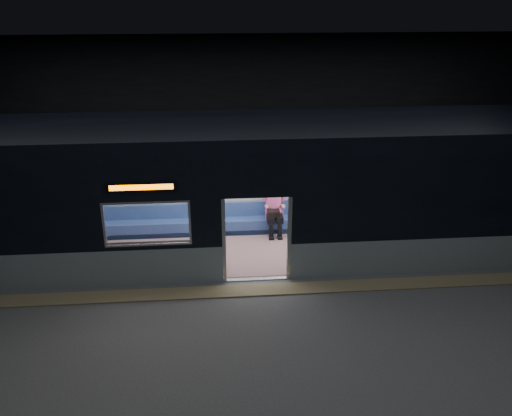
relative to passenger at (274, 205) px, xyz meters
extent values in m
cube|color=#47494C|center=(-0.69, -3.55, -0.85)|extent=(24.00, 14.00, 0.01)
cube|color=black|center=(-0.69, -3.55, 4.13)|extent=(24.00, 14.00, 0.04)
cube|color=black|center=(-0.69, 3.43, 1.65)|extent=(24.00, 0.04, 5.00)
cube|color=#8C7F59|center=(-0.69, -3.00, -0.83)|extent=(22.80, 0.50, 0.03)
cube|color=#8896A3|center=(-5.54, -2.49, -0.40)|extent=(8.30, 0.12, 0.90)
cube|color=#8896A3|center=(4.16, -2.49, -0.40)|extent=(8.30, 0.12, 0.90)
cube|color=black|center=(-5.54, -2.49, 1.20)|extent=(8.30, 0.12, 2.30)
cube|color=black|center=(4.16, -2.49, 1.20)|extent=(8.30, 0.12, 2.30)
cube|color=black|center=(-0.69, -2.49, 1.78)|extent=(1.40, 0.12, 1.15)
cube|color=#B7BABC|center=(-1.43, -2.49, 0.18)|extent=(0.08, 0.14, 2.05)
cube|color=#B7BABC|center=(0.05, -2.49, 0.18)|extent=(0.08, 0.14, 2.05)
cube|color=black|center=(-3.14, -2.57, 1.54)|extent=(1.50, 0.04, 0.18)
cube|color=#FF7200|center=(-3.14, -2.57, 1.54)|extent=(1.34, 0.03, 0.12)
cube|color=beige|center=(-0.69, 0.39, 0.75)|extent=(18.00, 0.12, 3.20)
cube|color=black|center=(-0.69, -1.05, 2.43)|extent=(18.00, 3.00, 0.15)
cube|color=#805D5E|center=(-0.69, -1.05, -0.83)|extent=(17.76, 2.76, 0.04)
cube|color=beige|center=(-0.69, -1.05, 1.50)|extent=(17.76, 2.76, 0.10)
cube|color=navy|center=(-0.69, 0.07, -0.60)|extent=(11.00, 0.48, 0.41)
cube|color=navy|center=(-0.69, 0.26, -0.20)|extent=(11.00, 0.10, 0.40)
cube|color=#6E5057|center=(-3.99, -2.14, -0.60)|extent=(4.40, 0.48, 0.41)
cube|color=#6E5057|center=(2.61, -2.14, -0.60)|extent=(4.40, 0.48, 0.41)
cylinder|color=silver|center=(-1.64, -2.18, 0.32)|extent=(0.04, 0.04, 2.26)
cylinder|color=silver|center=(-1.64, 0.08, 0.32)|extent=(0.04, 0.04, 2.26)
cylinder|color=silver|center=(0.26, -2.18, 0.32)|extent=(0.04, 0.04, 2.26)
cylinder|color=silver|center=(0.26, 0.08, 0.32)|extent=(0.04, 0.04, 2.26)
cylinder|color=silver|center=(-0.69, 0.03, 1.10)|extent=(11.00, 0.03, 0.03)
cube|color=black|center=(-0.12, -0.17, -0.31)|extent=(0.19, 0.52, 0.18)
cube|color=black|center=(0.12, -0.17, -0.31)|extent=(0.19, 0.52, 0.18)
cylinder|color=black|center=(-0.12, -0.41, -0.59)|extent=(0.12, 0.12, 0.43)
cylinder|color=black|center=(0.12, -0.41, -0.59)|extent=(0.12, 0.12, 0.43)
cube|color=#D65AA0|center=(0.00, 0.04, -0.28)|extent=(0.44, 0.24, 0.22)
cylinder|color=#D65AA0|center=(0.00, 0.08, 0.10)|extent=(0.47, 0.47, 0.58)
sphere|color=tan|center=(0.00, 0.06, 0.51)|extent=(0.23, 0.23, 0.23)
sphere|color=black|center=(0.00, 0.10, 0.56)|extent=(0.24, 0.24, 0.24)
cube|color=black|center=(-0.04, -0.25, -0.14)|extent=(0.40, 0.37, 0.16)
cube|color=white|center=(0.28, 0.31, 0.62)|extent=(0.96, 0.03, 0.63)
camera|label=1|loc=(-1.65, -13.44, 5.47)|focal=38.00mm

